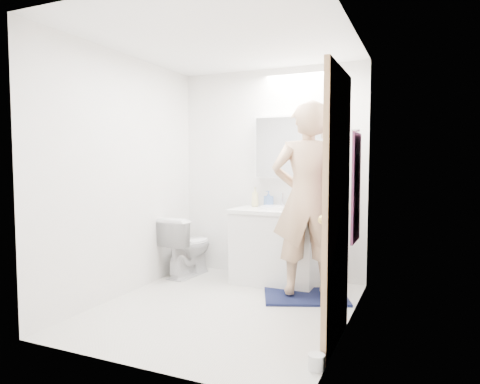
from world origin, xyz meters
The scene contains 23 objects.
floor centered at (0.00, 0.00, 0.00)m, with size 2.50×2.50×0.00m, color silver.
ceiling centered at (0.00, 0.00, 2.40)m, with size 2.50×2.50×0.00m, color white.
wall_back centered at (0.00, 1.25, 1.20)m, with size 2.50×2.50×0.00m, color white.
wall_front centered at (0.00, -1.25, 1.20)m, with size 2.50×2.50×0.00m, color white.
wall_left centered at (-1.10, 0.00, 1.20)m, with size 2.50×2.50×0.00m, color white.
wall_right centered at (1.10, 0.00, 1.20)m, with size 2.50×2.50×0.00m, color white.
vanity_cabinet centered at (0.17, 0.96, 0.39)m, with size 0.90×0.55×0.78m, color silver.
countertop centered at (0.17, 0.96, 0.80)m, with size 0.95×0.58×0.04m, color white.
sink_basin centered at (0.17, 0.99, 0.84)m, with size 0.36×0.36×0.03m, color white.
faucet centered at (0.17, 1.19, 0.90)m, with size 0.02×0.02×0.16m, color white.
medicine_cabinet centered at (0.30, 1.18, 1.50)m, with size 0.88×0.14×0.70m, color white.
mirror_panel centered at (0.30, 1.10, 1.50)m, with size 0.84×0.01×0.66m, color silver.
toilet centered at (-0.89, 0.85, 0.35)m, with size 0.39×0.69×0.70m, color white.
bath_rug centered at (0.61, 0.59, 0.01)m, with size 0.80×0.55×0.02m, color #121838.
person centered at (0.61, 0.59, 0.98)m, with size 0.68×0.45×1.86m, color tan.
door centered at (1.08, -0.35, 1.00)m, with size 0.04×0.80×2.00m, color tan.
door_knob centered at (1.04, -0.65, 0.95)m, with size 0.06×0.06×0.06m, color gold.
towel centered at (1.08, 0.55, 1.10)m, with size 0.02×0.42×1.00m, color #13203C.
towel_hook centered at (1.07, 0.55, 1.62)m, with size 0.02×0.02×0.07m, color silver.
soap_bottle_a centered at (-0.14, 1.11, 0.93)m, with size 0.09×0.09×0.22m, color beige.
soap_bottle_b centered at (0.01, 1.15, 0.91)m, with size 0.08×0.09×0.19m, color #5070AC.
toothbrush_cup centered at (0.41, 1.12, 0.86)m, with size 0.09×0.09×0.08m, color #3D48B7.
toilet_paper_roll centered at (1.05, -0.81, 0.05)m, with size 0.11×0.11×0.10m, color silver.
Camera 1 is at (1.67, -3.43, 1.33)m, focal length 31.87 mm.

